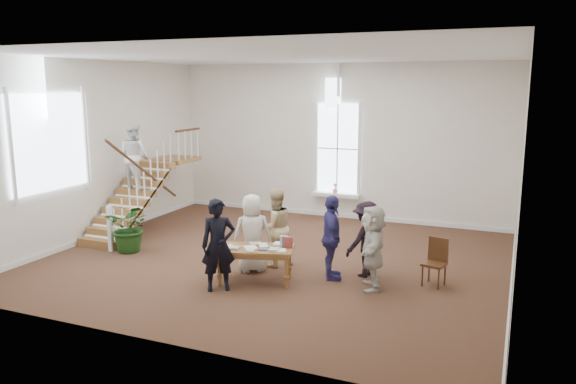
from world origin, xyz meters
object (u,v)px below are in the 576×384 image
at_px(library_table, 256,252).
at_px(person_yellow, 275,227).
at_px(elderly_woman, 252,233).
at_px(side_chair, 436,259).
at_px(woman_cluster_a, 331,238).
at_px(woman_cluster_c, 373,247).
at_px(floor_plant, 130,227).
at_px(police_officer, 218,245).
at_px(woman_cluster_b, 366,239).

distance_m(library_table, person_yellow, 1.12).
bearing_deg(elderly_woman, side_chair, 154.45).
distance_m(library_table, elderly_woman, 0.73).
bearing_deg(elderly_woman, person_yellow, -156.48).
bearing_deg(woman_cluster_a, person_yellow, 55.31).
height_order(person_yellow, side_chair, person_yellow).
relative_size(person_yellow, woman_cluster_c, 1.05).
xyz_separation_m(woman_cluster_a, floor_plant, (-4.96, -0.03, -0.27)).
height_order(police_officer, side_chair, police_officer).
height_order(woman_cluster_b, floor_plant, woman_cluster_b).
relative_size(police_officer, side_chair, 1.89).
distance_m(woman_cluster_a, woman_cluster_c, 0.92).
bearing_deg(side_chair, floor_plant, -162.35).
xyz_separation_m(person_yellow, side_chair, (3.40, 0.15, -0.34)).
xyz_separation_m(floor_plant, side_chair, (6.97, 0.51, -0.07)).
distance_m(woman_cluster_c, side_chair, 1.33).
height_order(police_officer, woman_cluster_a, police_officer).
distance_m(elderly_woman, woman_cluster_a, 1.70).
height_order(library_table, elderly_woman, elderly_woman).
relative_size(woman_cluster_b, side_chair, 1.67).
bearing_deg(side_chair, elderly_woman, -156.56).
bearing_deg(library_table, woman_cluster_b, 15.45).
bearing_deg(woman_cluster_c, side_chair, 104.03).
height_order(library_table, side_chair, side_chair).
bearing_deg(woman_cluster_c, person_yellow, -120.34).
bearing_deg(woman_cluster_a, side_chair, -98.13).
relative_size(woman_cluster_a, floor_plant, 1.47).
xyz_separation_m(police_officer, elderly_woman, (0.10, 1.25, -0.06)).
height_order(library_table, floor_plant, floor_plant).
bearing_deg(police_officer, side_chair, -8.87).
bearing_deg(library_table, elderly_woman, 104.68).
height_order(person_yellow, woman_cluster_c, person_yellow).
bearing_deg(woman_cluster_c, woman_cluster_b, -172.61).
xyz_separation_m(police_officer, woman_cluster_a, (1.79, 1.42, -0.03)).
bearing_deg(library_table, police_officer, -142.61).
xyz_separation_m(library_table, woman_cluster_a, (1.32, 0.77, 0.23)).
bearing_deg(floor_plant, woman_cluster_a, 0.38).
bearing_deg(woman_cluster_b, elderly_woman, -45.15).
xyz_separation_m(police_officer, floor_plant, (-3.17, 1.39, -0.30)).
bearing_deg(woman_cluster_a, woman_cluster_c, -124.00).
bearing_deg(police_officer, woman_cluster_b, 2.64).
relative_size(woman_cluster_c, side_chair, 1.75).
bearing_deg(side_chair, woman_cluster_c, -135.11).
relative_size(library_table, woman_cluster_b, 1.07).
height_order(woman_cluster_b, woman_cluster_c, woman_cluster_c).
xyz_separation_m(library_table, elderly_woman, (-0.37, 0.60, 0.19)).
xyz_separation_m(person_yellow, woman_cluster_c, (2.29, -0.53, -0.04)).
xyz_separation_m(woman_cluster_a, side_chair, (2.01, 0.48, -0.34)).
relative_size(woman_cluster_b, woman_cluster_c, 0.95).
xyz_separation_m(elderly_woman, woman_cluster_b, (2.29, 0.62, -0.04)).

